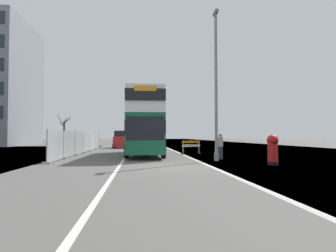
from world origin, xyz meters
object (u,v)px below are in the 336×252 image
car_oncoming_near (121,140)px  car_receding_mid (142,140)px  roadworks_barrier (191,146)px  double_decker_bus (145,123)px  lamppost_foreground (216,89)px  pedestrian_at_kerb (220,146)px  red_pillar_postbox (273,148)px

car_oncoming_near → car_receding_mid: size_ratio=0.90×
roadworks_barrier → car_oncoming_near: (-6.55, 13.25, 0.32)m
double_decker_bus → car_receding_mid: 20.79m
car_oncoming_near → car_receding_mid: 7.18m
double_decker_bus → roadworks_barrier: size_ratio=6.99×
lamppost_foreground → pedestrian_at_kerb: size_ratio=5.53×
lamppost_foreground → roadworks_barrier: (-0.39, 6.70, -3.68)m
lamppost_foreground → pedestrian_at_kerb: (0.62, 1.30, -3.53)m
double_decker_bus → car_oncoming_near: double_decker_bus is taller
car_oncoming_near → lamppost_foreground: bearing=-70.8°
pedestrian_at_kerb → roadworks_barrier: bearing=100.5°
lamppost_foreground → pedestrian_at_kerb: 3.82m
lamppost_foreground → red_pillar_postbox: lamppost_foreground is taller
double_decker_bus → red_pillar_postbox: (6.47, -8.70, -1.64)m
red_pillar_postbox → car_receding_mid: bearing=102.4°
roadworks_barrier → lamppost_foreground: bearing=-86.7°
double_decker_bus → lamppost_foreground: lamppost_foreground is taller
car_oncoming_near → pedestrian_at_kerb: (7.56, -18.65, -0.18)m
red_pillar_postbox → car_receding_mid: car_receding_mid is taller
car_oncoming_near → roadworks_barrier: bearing=-63.7°
lamppost_foreground → red_pillar_postbox: bearing=-51.6°
pedestrian_at_kerb → lamppost_foreground: bearing=-115.3°
car_oncoming_near → car_receding_mid: car_oncoming_near is taller
double_decker_bus → pedestrian_at_kerb: (4.84, -4.56, -1.67)m
red_pillar_postbox → lamppost_foreground: bearing=128.4°
red_pillar_postbox → pedestrian_at_kerb: 4.44m
double_decker_bus → pedestrian_at_kerb: double_decker_bus is taller
double_decker_bus → car_receding_mid: (-0.01, 20.73, -1.55)m
roadworks_barrier → car_receding_mid: (-3.85, 19.90, 0.26)m
roadworks_barrier → double_decker_bus: bearing=-167.7°
lamppost_foreground → double_decker_bus: bearing=125.8°
double_decker_bus → roadworks_barrier: bearing=12.3°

